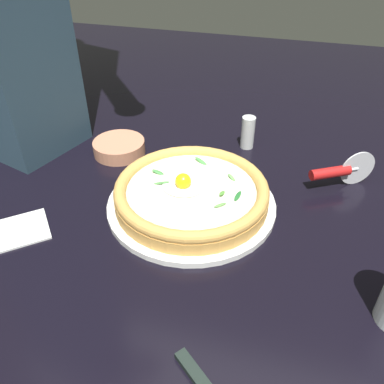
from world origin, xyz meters
TOP-DOWN VIEW (x-y plane):
  - ground_plane at (0.00, 0.00)m, footprint 2.40×2.40m
  - pizza_plate at (0.01, -0.00)m, footprint 0.33×0.33m
  - pizza at (0.01, -0.00)m, footprint 0.30×0.30m
  - side_bowl at (0.23, -0.15)m, footprint 0.12×0.12m
  - pizza_cutter at (-0.26, -0.15)m, footprint 0.13×0.08m
  - folded_napkin at (0.31, 0.17)m, footprint 0.16×0.16m
  - pepper_shaker at (-0.05, -0.26)m, footprint 0.03×0.03m

SIDE VIEW (x-z plane):
  - ground_plane at x=0.00m, z-range -0.03..0.00m
  - folded_napkin at x=0.31m, z-range 0.00..0.01m
  - pizza_plate at x=0.01m, z-range 0.00..0.01m
  - side_bowl at x=0.23m, z-range 0.00..0.03m
  - pizza at x=0.01m, z-range 0.00..0.06m
  - pizza_cutter at x=-0.26m, z-range 0.00..0.08m
  - pepper_shaker at x=-0.05m, z-range 0.00..0.08m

